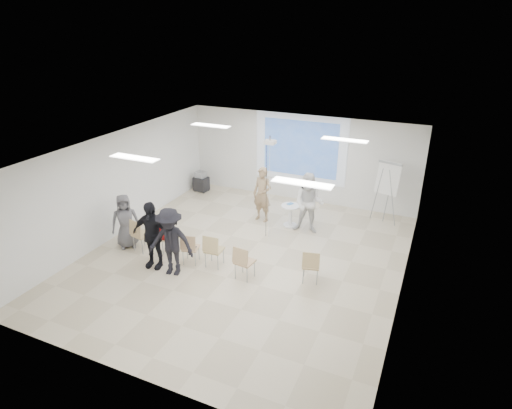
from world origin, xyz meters
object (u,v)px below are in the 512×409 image
at_px(chair_left_inner, 190,247).
at_px(flipchart_easel, 388,179).
at_px(chair_right_far, 311,264).
at_px(audience_left, 151,230).
at_px(player_right, 309,200).
at_px(chair_center, 213,248).
at_px(player_left, 262,191).
at_px(audience_mid, 170,238).
at_px(chair_far_left, 140,233).
at_px(audience_outer, 125,218).
at_px(chair_right_inner, 243,260).
at_px(av_cart, 201,182).
at_px(chair_left_mid, 169,237).
at_px(pedestal_table, 290,214).
at_px(laptop, 191,246).

bearing_deg(chair_left_inner, flipchart_easel, 33.64).
xyz_separation_m(chair_right_far, audience_left, (-3.89, -0.90, 0.51)).
xyz_separation_m(player_right, chair_center, (-1.60, -2.90, -0.47)).
bearing_deg(player_right, player_left, 167.30).
bearing_deg(flipchart_easel, chair_right_far, -88.62).
height_order(audience_left, audience_mid, audience_left).
distance_m(chair_center, chair_right_far, 2.50).
height_order(player_left, audience_mid, audience_mid).
height_order(player_right, chair_right_far, player_right).
xyz_separation_m(chair_far_left, audience_outer, (-0.51, 0.08, 0.31)).
bearing_deg(chair_center, chair_far_left, 178.49).
bearing_deg(chair_far_left, player_left, 67.75).
bearing_deg(chair_left_inner, audience_outer, 163.28).
bearing_deg(chair_right_inner, chair_far_left, -175.09).
height_order(chair_right_far, av_cart, chair_right_far).
distance_m(chair_left_mid, chair_left_inner, 0.82).
bearing_deg(audience_outer, player_right, -7.73).
relative_size(chair_far_left, audience_outer, 0.54).
relative_size(chair_right_inner, audience_outer, 0.52).
distance_m(chair_center, chair_right_inner, 0.96).
bearing_deg(pedestal_table, chair_left_mid, -129.32).
distance_m(chair_right_inner, flipchart_easel, 5.43).
height_order(player_left, audience_left, audience_left).
relative_size(laptop, audience_outer, 0.18).
height_order(player_left, chair_center, player_left).
distance_m(laptop, av_cart, 5.07).
bearing_deg(audience_mid, chair_right_far, 6.25).
bearing_deg(chair_right_inner, audience_outer, -175.99).
height_order(audience_mid, audience_outer, audience_mid).
xyz_separation_m(chair_left_inner, chair_center, (0.62, 0.11, 0.04)).
relative_size(chair_far_left, chair_right_far, 1.08).
distance_m(chair_left_mid, flipchart_easel, 6.68).
bearing_deg(chair_left_mid, audience_mid, -59.74).
height_order(player_left, chair_far_left, player_left).
distance_m(laptop, audience_outer, 2.13).
xyz_separation_m(chair_right_inner, flipchart_easel, (2.62, 4.67, 0.91)).
xyz_separation_m(pedestal_table, audience_outer, (-3.71, -3.06, 0.47)).
xyz_separation_m(player_left, chair_left_inner, (-0.66, -3.20, -0.48)).
bearing_deg(pedestal_table, audience_left, -123.58).
height_order(chair_right_inner, laptop, chair_right_inner).
height_order(chair_far_left, chair_right_far, chair_far_left).
relative_size(chair_right_far, audience_outer, 0.50).
xyz_separation_m(chair_left_inner, chair_right_inner, (1.56, -0.09, 0.03)).
xyz_separation_m(chair_far_left, chair_right_inner, (3.16, -0.11, -0.02)).
bearing_deg(av_cart, player_right, -13.73).
height_order(player_right, chair_right_inner, player_right).
bearing_deg(audience_mid, chair_far_left, 146.94).
bearing_deg(chair_center, chair_left_mid, 171.57).
height_order(player_left, chair_left_mid, player_left).
relative_size(pedestal_table, audience_left, 0.36).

